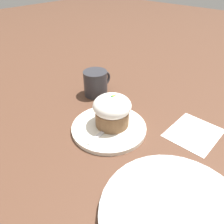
% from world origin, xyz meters
% --- Properties ---
extents(ground_plane, '(4.00, 4.00, 0.00)m').
position_xyz_m(ground_plane, '(0.00, 0.00, 0.00)').
color(ground_plane, '#513323').
extents(dessert_plate, '(0.21, 0.21, 0.01)m').
position_xyz_m(dessert_plate, '(0.00, 0.00, 0.01)').
color(dessert_plate, white).
rests_on(dessert_plate, ground_plane).
extents(carrot_cake, '(0.11, 0.11, 0.09)m').
position_xyz_m(carrot_cake, '(0.01, 0.00, 0.06)').
color(carrot_cake, brown).
rests_on(carrot_cake, dessert_plate).
extents(spoon, '(0.11, 0.04, 0.01)m').
position_xyz_m(spoon, '(-0.02, -0.01, 0.02)').
color(spoon, silver).
rests_on(spoon, dessert_plate).
extents(coffee_cup, '(0.11, 0.08, 0.09)m').
position_xyz_m(coffee_cup, '(0.12, 0.17, 0.04)').
color(coffee_cup, '#2D2D33').
rests_on(coffee_cup, ground_plane).
extents(side_plate, '(0.29, 0.29, 0.02)m').
position_xyz_m(side_plate, '(-0.11, -0.27, 0.01)').
color(side_plate, silver).
rests_on(side_plate, ground_plane).
extents(paper_napkin, '(0.15, 0.13, 0.00)m').
position_xyz_m(paper_napkin, '(0.15, -0.19, 0.00)').
color(paper_napkin, white).
rests_on(paper_napkin, ground_plane).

